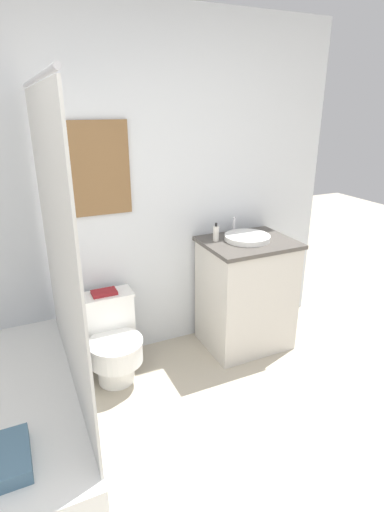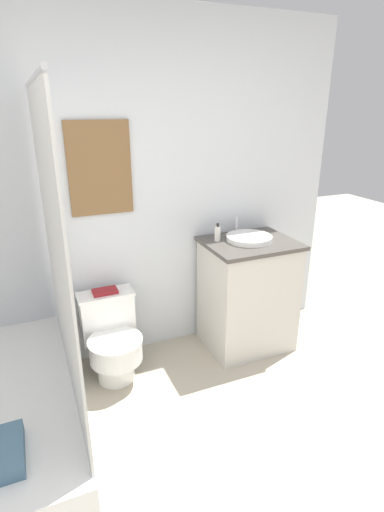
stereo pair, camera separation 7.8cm
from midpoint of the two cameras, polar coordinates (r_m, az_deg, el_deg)
wall_back at (r=2.92m, az=-9.00°, el=8.43°), size 3.44×0.07×2.50m
shower_area at (r=2.55m, az=-22.91°, el=-20.07°), size 0.68×1.53×1.98m
toilet at (r=2.97m, az=-10.61°, el=-11.50°), size 0.40×0.52×0.60m
vanity at (r=3.23m, az=8.60°, el=-5.43°), size 0.68×0.56×0.90m
sink at (r=3.07m, az=8.85°, el=2.56°), size 0.35×0.38×0.13m
soap_bottle at (r=3.03m, az=4.41°, el=3.23°), size 0.04×0.04×0.14m
book_on_tank at (r=2.93m, az=-11.58°, el=-4.97°), size 0.17×0.11×0.02m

